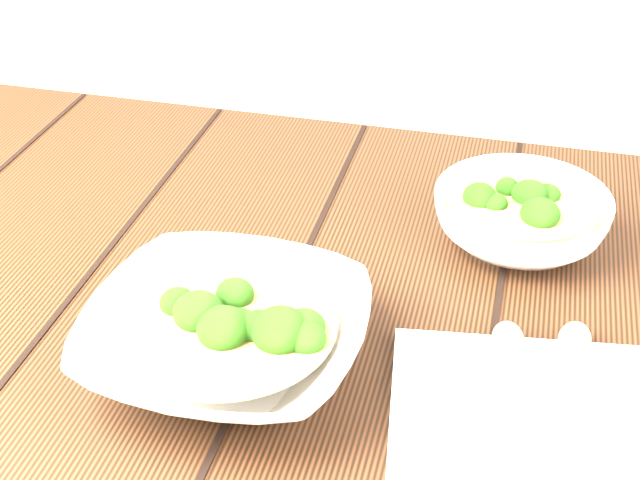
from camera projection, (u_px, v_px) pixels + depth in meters
table at (301, 404)px, 0.90m from camera, size 1.20×0.80×0.75m
soup_bowl_front at (226, 336)px, 0.76m from camera, size 0.24×0.24×0.07m
soup_bowl_back at (520, 217)px, 0.92m from camera, size 0.22×0.22×0.06m
trivet at (295, 294)px, 0.84m from camera, size 0.13×0.13×0.03m
napkin at (528, 415)px, 0.72m from camera, size 0.24×0.21×0.01m
spoon_left at (509, 367)px, 0.75m from camera, size 0.03×0.18×0.01m
spoon_right at (569, 365)px, 0.75m from camera, size 0.04×0.18×0.01m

